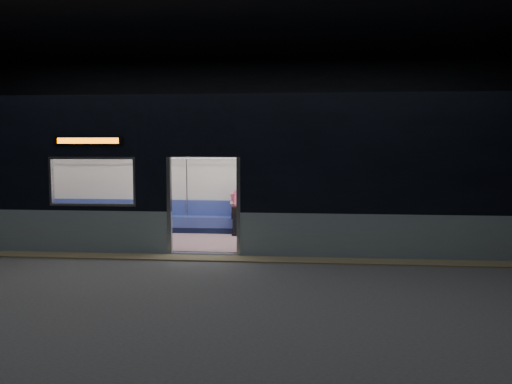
# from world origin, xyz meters

# --- Properties ---
(station_floor) EXTENTS (24.00, 14.00, 0.01)m
(station_floor) POSITION_xyz_m (0.00, 0.00, -0.01)
(station_floor) COLOR #47494C
(station_floor) RESTS_ON ground
(station_envelope) EXTENTS (24.00, 14.00, 5.00)m
(station_envelope) POSITION_xyz_m (0.00, 0.00, 3.66)
(station_envelope) COLOR black
(station_envelope) RESTS_ON station_floor
(tactile_strip) EXTENTS (22.80, 0.50, 0.03)m
(tactile_strip) POSITION_xyz_m (0.00, 0.55, 0.01)
(tactile_strip) COLOR #8C7F59
(tactile_strip) RESTS_ON station_floor
(metro_car) EXTENTS (18.00, 3.04, 3.35)m
(metro_car) POSITION_xyz_m (-0.00, 2.54, 1.85)
(metro_car) COLOR #8A9DA4
(metro_car) RESTS_ON station_floor
(passenger) EXTENTS (0.38, 0.66, 1.33)m
(passenger) POSITION_xyz_m (0.45, 3.55, 0.78)
(passenger) COLOR black
(passenger) RESTS_ON metro_car
(handbag) EXTENTS (0.35, 0.33, 0.14)m
(handbag) POSITION_xyz_m (0.42, 3.33, 0.67)
(handbag) COLOR black
(handbag) RESTS_ON passenger
(transit_map) EXTENTS (1.08, 0.03, 0.70)m
(transit_map) POSITION_xyz_m (1.74, 3.85, 1.50)
(transit_map) COLOR white
(transit_map) RESTS_ON metro_car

